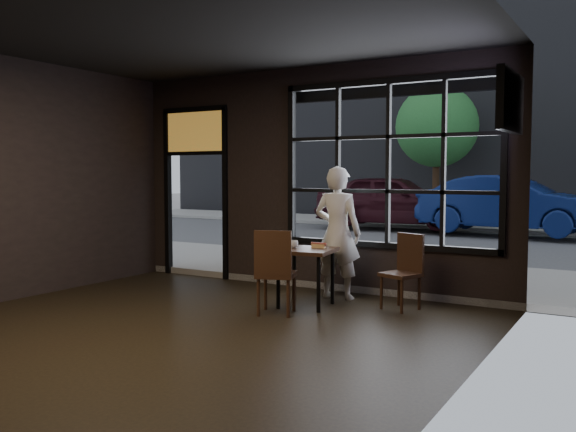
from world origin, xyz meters
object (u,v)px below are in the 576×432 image
Objects in this scene: man at (338,233)px; chair_near at (276,271)px; cafe_table at (306,277)px; navy_car at (510,204)px.

chair_near is at bearing 75.59° from man.
cafe_table is 0.73× the size of chair_near.
chair_near is at bearing -109.21° from cafe_table.
man reaches higher than cafe_table.
cafe_table is 0.56m from chair_near.
man is 9.40m from navy_car.
chair_near is at bearing 179.97° from navy_car.
cafe_table is 0.84m from man.
chair_near is (-0.11, -0.53, 0.14)m from cafe_table.
cafe_table is 0.16× the size of navy_car.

